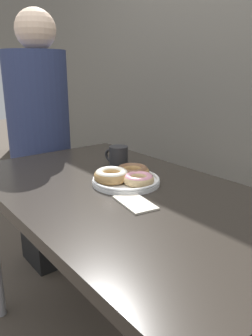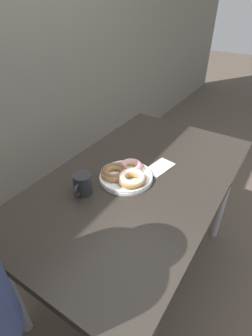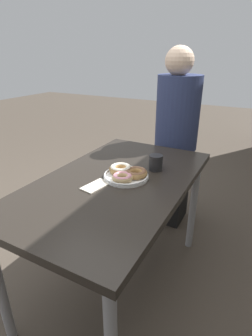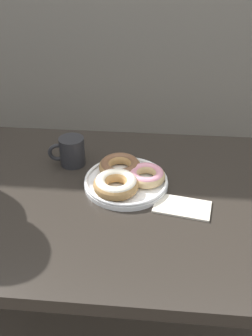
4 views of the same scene
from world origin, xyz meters
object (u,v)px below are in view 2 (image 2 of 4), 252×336
Objects in this scene: donut_plate at (126,174)px; napkin at (160,167)px; coffee_mug at (82,184)px; dining_table at (138,191)px.

donut_plate is 1.58× the size of napkin.
napkin is at bearing -29.15° from coffee_mug.
donut_plate is at bearing -29.11° from coffee_mug.
coffee_mug reaches higher than dining_table.
coffee_mug is at bearing 146.77° from dining_table.
donut_plate is at bearing 132.40° from dining_table.
dining_table is at bearing 158.99° from napkin.
coffee_mug is at bearing 150.89° from donut_plate.
donut_plate is 0.19m from napkin.
dining_table is at bearing -47.60° from donut_plate.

